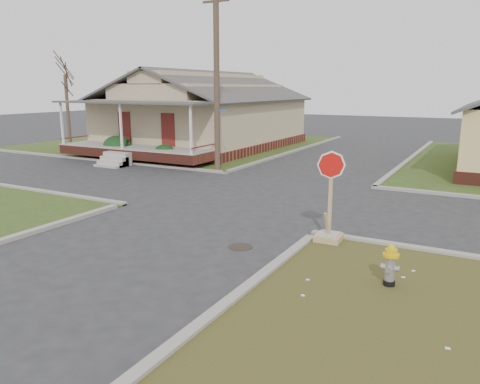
% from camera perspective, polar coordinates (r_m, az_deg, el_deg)
% --- Properties ---
extents(ground, '(120.00, 120.00, 0.00)m').
position_cam_1_polar(ground, '(13.88, -6.97, -4.64)').
color(ground, '#28282A').
rests_on(ground, ground).
extents(verge_far_left, '(19.00, 19.00, 0.05)m').
position_cam_1_polar(verge_far_left, '(35.70, -7.28, 5.96)').
color(verge_far_left, '#2D3F16').
rests_on(verge_far_left, ground).
extents(curbs, '(80.00, 40.00, 0.12)m').
position_cam_1_polar(curbs, '(18.04, 2.26, -0.52)').
color(curbs, gray).
rests_on(curbs, ground).
extents(manhole, '(0.64, 0.64, 0.01)m').
position_cam_1_polar(manhole, '(12.36, 0.07, -6.70)').
color(manhole, black).
rests_on(manhole, ground).
extents(corner_house, '(10.10, 15.50, 5.30)m').
position_cam_1_polar(corner_house, '(32.74, -4.43, 9.39)').
color(corner_house, maroon).
rests_on(corner_house, ground).
extents(utility_pole, '(1.80, 0.28, 9.00)m').
position_cam_1_polar(utility_pole, '(23.02, -2.86, 14.00)').
color(utility_pole, '#48372A').
rests_on(utility_pole, ground).
extents(tree_far_left, '(0.22, 0.22, 4.90)m').
position_cam_1_polar(tree_far_left, '(34.41, -20.25, 9.19)').
color(tree_far_left, '#48372A').
rests_on(tree_far_left, verge_far_left).
extents(fire_hydrant, '(0.33, 0.33, 0.89)m').
position_cam_1_polar(fire_hydrant, '(10.29, 17.87, -8.25)').
color(fire_hydrant, black).
rests_on(fire_hydrant, ground).
extents(stop_sign, '(0.69, 0.68, 2.45)m').
position_cam_1_polar(stop_sign, '(12.79, 10.82, -3.58)').
color(stop_sign, '#9D7D55').
rests_on(stop_sign, ground).
extents(hedge_left, '(1.64, 1.34, 1.25)m').
position_cam_1_polar(hedge_left, '(28.15, -14.71, 5.22)').
color(hedge_left, '#133515').
rests_on(hedge_left, verge_far_left).
extents(hedge_right, '(1.38, 1.13, 1.05)m').
position_cam_1_polar(hedge_right, '(25.88, -9.17, 4.64)').
color(hedge_right, '#133515').
rests_on(hedge_right, verge_far_left).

